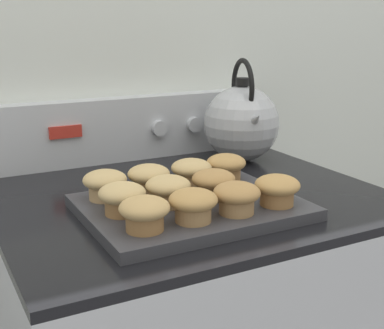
{
  "coord_description": "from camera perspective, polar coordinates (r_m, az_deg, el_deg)",
  "views": [
    {
      "loc": [
        -0.5,
        -0.6,
        1.26
      ],
      "look_at": [
        -0.02,
        0.3,
        0.98
      ],
      "focal_mm": 50.0,
      "sensor_mm": 36.0,
      "label": 1
    }
  ],
  "objects": [
    {
      "name": "muffin_r2_c0",
      "position": [
        1.04,
        -9.27,
        -1.99
      ],
      "size": [
        0.08,
        0.08,
        0.06
      ],
      "color": "tan",
      "rests_on": "muffin_pan"
    },
    {
      "name": "muffin_r2_c1",
      "position": [
        1.06,
        -4.63,
        -1.38
      ],
      "size": [
        0.08,
        0.08,
        0.06
      ],
      "color": "tan",
      "rests_on": "muffin_pan"
    },
    {
      "name": "muffin_r1_c2",
      "position": [
        1.03,
        2.13,
        -1.98
      ],
      "size": [
        0.08,
        0.08,
        0.06
      ],
      "color": "olive",
      "rests_on": "muffin_pan"
    },
    {
      "name": "muffin_r0_c2",
      "position": [
        0.95,
        4.79,
        -3.42
      ],
      "size": [
        0.08,
        0.08,
        0.06
      ],
      "color": "#A37A4C",
      "rests_on": "muffin_pan"
    },
    {
      "name": "muffin_pan",
      "position": [
        1.02,
        -0.13,
        -4.58
      ],
      "size": [
        0.4,
        0.31,
        0.02
      ],
      "color": "#38383D",
      "rests_on": "stove_range"
    },
    {
      "name": "muffin_r0_c3",
      "position": [
        1.0,
        9.08,
        -2.56
      ],
      "size": [
        0.08,
        0.08,
        0.06
      ],
      "color": "olive",
      "rests_on": "muffin_pan"
    },
    {
      "name": "muffin_r2_c3",
      "position": [
        1.15,
        3.66,
        -0.16
      ],
      "size": [
        0.08,
        0.08,
        0.06
      ],
      "color": "olive",
      "rests_on": "muffin_pan"
    },
    {
      "name": "muffin_r1_c1",
      "position": [
        0.99,
        -2.56,
        -2.67
      ],
      "size": [
        0.08,
        0.08,
        0.06
      ],
      "color": "tan",
      "rests_on": "muffin_pan"
    },
    {
      "name": "wall_back",
      "position": [
        1.43,
        -7.81,
        12.61
      ],
      "size": [
        8.0,
        0.05,
        2.4
      ],
      "color": "silver",
      "rests_on": "ground_plane"
    },
    {
      "name": "control_panel",
      "position": [
        1.41,
        -6.69,
        3.86
      ],
      "size": [
        0.78,
        0.07,
        0.16
      ],
      "color": "#B7BABF",
      "rests_on": "stove_range"
    },
    {
      "name": "muffin_r1_c0",
      "position": [
        0.95,
        -7.46,
        -3.47
      ],
      "size": [
        0.08,
        0.08,
        0.06
      ],
      "color": "olive",
      "rests_on": "muffin_pan"
    },
    {
      "name": "muffin_r2_c2",
      "position": [
        1.1,
        -0.19,
        -0.74
      ],
      "size": [
        0.08,
        0.08,
        0.06
      ],
      "color": "tan",
      "rests_on": "muffin_pan"
    },
    {
      "name": "muffin_r0_c0",
      "position": [
        0.88,
        -5.09,
        -5.08
      ],
      "size": [
        0.08,
        0.08,
        0.06
      ],
      "color": "olive",
      "rests_on": "muffin_pan"
    },
    {
      "name": "muffin_r0_c1",
      "position": [
        0.91,
        0.12,
        -4.22
      ],
      "size": [
        0.08,
        0.08,
        0.06
      ],
      "color": "#A37A4C",
      "rests_on": "muffin_pan"
    },
    {
      "name": "tea_kettle",
      "position": [
        1.38,
        5.34,
        4.51
      ],
      "size": [
        0.19,
        0.23,
        0.26
      ],
      "color": "#ADAFB5",
      "rests_on": "stove_range"
    }
  ]
}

